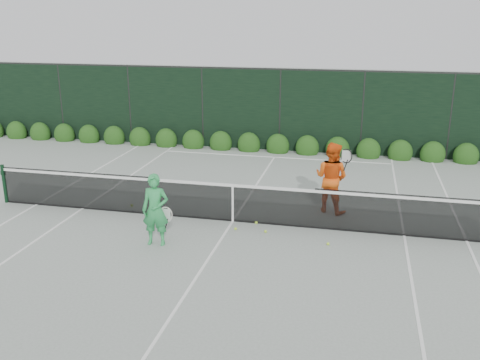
# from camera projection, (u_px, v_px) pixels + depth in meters

# --- Properties ---
(ground) EXTENTS (80.00, 80.00, 0.00)m
(ground) POSITION_uv_depth(u_px,v_px,m) (233.00, 221.00, 13.33)
(ground) COLOR gray
(ground) RESTS_ON ground
(tennis_net) EXTENTS (12.90, 0.10, 1.07)m
(tennis_net) POSITION_uv_depth(u_px,v_px,m) (232.00, 201.00, 13.18)
(tennis_net) COLOR #11341C
(tennis_net) RESTS_ON ground
(player_woman) EXTENTS (0.67, 0.45, 1.63)m
(player_woman) POSITION_uv_depth(u_px,v_px,m) (155.00, 210.00, 11.80)
(player_woman) COLOR green
(player_woman) RESTS_ON ground
(player_man) EXTENTS (1.11, 1.01, 1.85)m
(player_man) POSITION_uv_depth(u_px,v_px,m) (331.00, 178.00, 13.74)
(player_man) COLOR #FC5F15
(player_man) RESTS_ON ground
(court_lines) EXTENTS (11.03, 23.83, 0.01)m
(court_lines) POSITION_uv_depth(u_px,v_px,m) (233.00, 221.00, 13.33)
(court_lines) COLOR white
(court_lines) RESTS_ON ground
(windscreen_fence) EXTENTS (32.00, 21.07, 3.06)m
(windscreen_fence) POSITION_uv_depth(u_px,v_px,m) (200.00, 199.00, 10.36)
(windscreen_fence) COLOR black
(windscreen_fence) RESTS_ON ground
(hedge_row) EXTENTS (31.66, 0.65, 0.94)m
(hedge_row) POSITION_uv_depth(u_px,v_px,m) (278.00, 146.00, 19.92)
(hedge_row) COLOR #163C10
(hedge_row) RESTS_ON ground
(tennis_balls) EXTENTS (5.39, 1.43, 0.07)m
(tennis_balls) POSITION_uv_depth(u_px,v_px,m) (224.00, 223.00, 13.15)
(tennis_balls) COLOR #BFEE34
(tennis_balls) RESTS_ON ground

